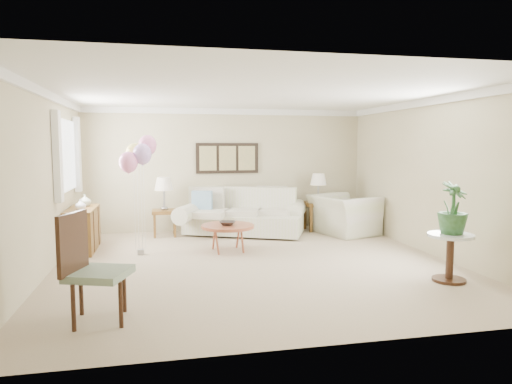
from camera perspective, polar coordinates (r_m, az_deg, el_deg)
ground_plane at (r=7.14m, az=-0.08°, el=-8.91°), size 6.00×6.00×0.00m
room_shell at (r=6.98m, az=-1.12°, el=4.26°), size 6.04×6.04×2.60m
wall_art_triptych at (r=9.84m, az=-3.60°, el=4.24°), size 1.35×0.06×0.65m
sofa at (r=9.39m, az=-1.58°, el=-3.02°), size 2.95×1.85×0.96m
end_table_left at (r=9.35m, az=-11.37°, el=-2.73°), size 0.49×0.45×0.53m
end_table_right at (r=9.91m, az=7.76°, el=-1.81°), size 0.56×0.51×0.61m
lamp_left at (r=9.28m, az=-11.44°, el=0.87°), size 0.37×0.37×0.66m
lamp_right at (r=9.85m, az=7.81°, el=1.46°), size 0.35×0.35×0.61m
coffee_table at (r=7.87m, az=-3.54°, el=-4.39°), size 0.91×0.91×0.46m
decor_bowl at (r=7.83m, az=-3.58°, el=-3.92°), size 0.34×0.34×0.07m
armchair at (r=9.57m, az=10.89°, el=-2.81°), size 1.39×1.49×0.80m
side_table at (r=6.65m, az=23.12°, el=-6.19°), size 0.60×0.60×0.65m
potted_plant at (r=6.58m, az=23.39°, el=-1.85°), size 0.51×0.51×0.69m
accent_chair at (r=5.01m, az=-20.00°, el=-8.62°), size 0.71×0.71×1.14m
credenza at (r=8.50m, az=-20.86°, el=-4.37°), size 0.46×1.20×0.74m
vase_white at (r=8.20m, az=-21.09°, el=-1.48°), size 0.20×0.20×0.18m
vase_sage at (r=8.67m, az=-20.59°, el=-0.99°), size 0.23×0.23×0.21m
balloon_cluster at (r=7.75m, az=-14.49°, el=4.56°), size 0.60×0.56×2.00m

